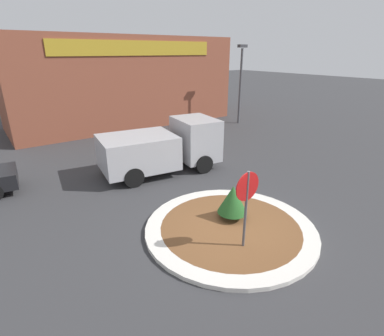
# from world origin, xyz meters

# --- Properties ---
(ground_plane) EXTENTS (120.00, 120.00, 0.00)m
(ground_plane) POSITION_xyz_m (0.00, 0.00, 0.00)
(ground_plane) COLOR #38383A
(traffic_island) EXTENTS (5.18, 5.18, 0.13)m
(traffic_island) POSITION_xyz_m (0.00, 0.00, 0.06)
(traffic_island) COLOR silver
(traffic_island) RESTS_ON ground_plane
(stop_sign) EXTENTS (0.79, 0.07, 2.33)m
(stop_sign) POSITION_xyz_m (-0.38, -0.92, 1.63)
(stop_sign) COLOR #4C4C51
(stop_sign) RESTS_ON ground_plane
(island_shrub) EXTENTS (0.94, 0.94, 1.10)m
(island_shrub) POSITION_xyz_m (0.39, 0.35, 0.78)
(island_shrub) COLOR brown
(island_shrub) RESTS_ON traffic_island
(utility_truck) EXTENTS (5.49, 3.06, 2.25)m
(utility_truck) POSITION_xyz_m (0.86, 5.42, 1.14)
(utility_truck) COLOR #B2B2B7
(utility_truck) RESTS_ON ground_plane
(storefront_building) EXTENTS (15.80, 6.07, 6.10)m
(storefront_building) POSITION_xyz_m (3.70, 15.88, 3.05)
(storefront_building) COLOR brown
(storefront_building) RESTS_ON ground_plane
(light_pole) EXTENTS (0.70, 0.30, 5.54)m
(light_pole) POSITION_xyz_m (10.52, 10.45, 3.31)
(light_pole) COLOR #4C4C51
(light_pole) RESTS_ON ground_plane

